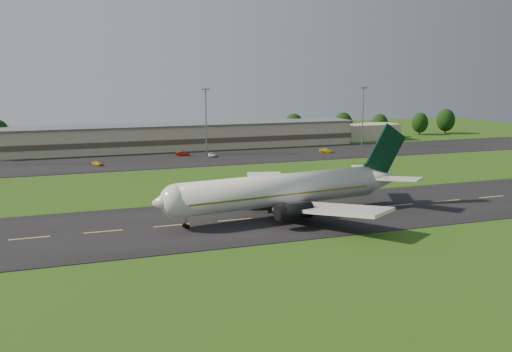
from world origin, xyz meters
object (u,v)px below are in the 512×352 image
object	(u,v)px
light_mast_east	(363,110)
service_vehicle_a	(97,163)
terminal	(198,136)
service_vehicle_b	(183,154)
service_vehicle_c	(212,155)
airliner	(284,190)
light_mast_centre	(206,113)
service_vehicle_d	(326,151)

from	to	relation	value
light_mast_east	service_vehicle_a	size ratio (longest dim) A/B	5.67
terminal	light_mast_east	distance (m)	56.67
service_vehicle_b	service_vehicle_c	xyz separation A→B (m)	(7.80, -4.96, -0.07)
airliner	light_mast_centre	size ratio (longest dim) A/B	2.51
terminal	service_vehicle_a	size ratio (longest dim) A/B	40.39
light_mast_east	airliner	bearing A→B (deg)	-127.78
terminal	light_mast_east	bearing A→B (deg)	-16.80
airliner	light_mast_east	xyz separation A→B (m)	(61.91, 79.89, 8.08)
service_vehicle_b	terminal	bearing A→B (deg)	-8.26
terminal	service_vehicle_b	world-z (taller)	terminal
terminal	service_vehicle_a	world-z (taller)	terminal
airliner	service_vehicle_d	bearing A→B (deg)	50.47
service_vehicle_b	light_mast_centre	bearing A→B (deg)	-61.60
terminal	light_mast_east	xyz separation A→B (m)	(53.60, -16.18, 8.75)
airliner	light_mast_east	bearing A→B (deg)	44.55
service_vehicle_b	service_vehicle_d	bearing A→B (deg)	-81.20
light_mast_centre	light_mast_east	size ratio (longest dim) A/B	1.00
service_vehicle_b	service_vehicle_d	xyz separation A→B (m)	(44.50, -8.44, -0.01)
light_mast_east	service_vehicle_b	world-z (taller)	light_mast_east
service_vehicle_a	terminal	bearing A→B (deg)	6.13
airliner	service_vehicle_a	xyz separation A→B (m)	(-26.86, 68.28, -3.95)
terminal	service_vehicle_b	distance (m)	19.92
service_vehicle_d	airliner	bearing A→B (deg)	-166.21
light_mast_east	service_vehicle_a	distance (m)	90.33
airliner	service_vehicle_a	distance (m)	73.48
light_mast_centre	service_vehicle_d	world-z (taller)	light_mast_centre
service_vehicle_c	service_vehicle_d	world-z (taller)	service_vehicle_d
service_vehicle_b	light_mast_east	bearing A→B (deg)	-69.36
service_vehicle_a	light_mast_centre	bearing A→B (deg)	-13.22
terminal	service_vehicle_b	bearing A→B (deg)	-117.80
light_mast_centre	service_vehicle_b	world-z (taller)	light_mast_centre
service_vehicle_d	service_vehicle_a	bearing A→B (deg)	137.23
service_vehicle_a	service_vehicle_d	world-z (taller)	service_vehicle_d
service_vehicle_d	service_vehicle_b	bearing A→B (deg)	124.91
service_vehicle_c	terminal	bearing A→B (deg)	97.53
light_mast_centre	service_vehicle_a	size ratio (longest dim) A/B	5.67
light_mast_centre	service_vehicle_b	size ratio (longest dim) A/B	4.94
airliner	terminal	distance (m)	96.43
airliner	light_mast_centre	xyz separation A→B (m)	(6.91, 79.89, 8.08)
light_mast_centre	service_vehicle_b	bearing A→B (deg)	-171.14
service_vehicle_b	airliner	bearing A→B (deg)	-159.84
airliner	service_vehicle_c	size ratio (longest dim) A/B	11.76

